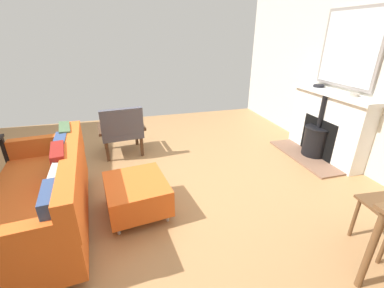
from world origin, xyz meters
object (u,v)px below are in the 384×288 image
fireplace (324,128)px  armchair_accent (122,129)px  mantel_bowl_near (319,86)px  ottoman (137,193)px  sofa (47,194)px  mantel_bowl_far (355,95)px

fireplace → armchair_accent: bearing=-15.9°
armchair_accent → fireplace: bearing=164.1°
mantel_bowl_near → ottoman: size_ratio=0.21×
mantel_bowl_near → sofa: (3.71, 0.96, -0.66)m
fireplace → mantel_bowl_near: mantel_bowl_near is taller
mantel_bowl_near → sofa: bearing=14.6°
mantel_bowl_near → ottoman: mantel_bowl_near is taller
ottoman → sofa: bearing=-0.4°
mantel_bowl_far → armchair_accent: size_ratio=0.15×
fireplace → armchair_accent: fireplace is taller
mantel_bowl_far → ottoman: mantel_bowl_far is taller
ottoman → fireplace: bearing=-167.3°
fireplace → ottoman: fireplace is taller
mantel_bowl_near → mantel_bowl_far: 0.66m
mantel_bowl_far → ottoman: (2.89, 0.31, -0.80)m
fireplace → mantel_bowl_far: 0.67m
mantel_bowl_far → sofa: mantel_bowl_far is taller
mantel_bowl_far → sofa: bearing=4.7°
fireplace → sofa: 3.73m
mantel_bowl_near → sofa: 3.89m
armchair_accent → mantel_bowl_far: bearing=158.6°
fireplace → ottoman: 2.92m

